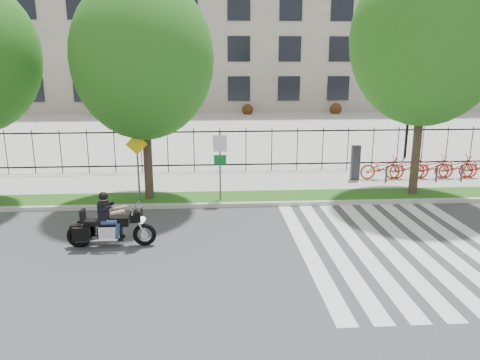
{
  "coord_description": "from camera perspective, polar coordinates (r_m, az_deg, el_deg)",
  "views": [
    {
      "loc": [
        -0.47,
        -12.06,
        5.1
      ],
      "look_at": [
        0.52,
        3.0,
        1.28
      ],
      "focal_mm": 35.0,
      "sensor_mm": 36.0,
      "label": 1
    }
  ],
  "objects": [
    {
      "name": "office_building",
      "position": [
        57.18,
        -3.45,
        19.09
      ],
      "size": [
        60.0,
        21.9,
        20.15
      ],
      "color": "gray",
      "rests_on": "ground"
    },
    {
      "name": "grass_verge",
      "position": [
        17.74,
        -2.08,
        -2.24
      ],
      "size": [
        60.0,
        1.5,
        0.15
      ],
      "primitive_type": "cube",
      "color": "#205415",
      "rests_on": "ground"
    },
    {
      "name": "motorcycle_rider",
      "position": [
        13.72,
        -15.52,
        -5.27
      ],
      "size": [
        2.51,
        0.74,
        1.94
      ],
      "color": "black",
      "rests_on": "ground"
    },
    {
      "name": "street_tree_1",
      "position": [
        17.16,
        -11.75,
        14.31
      ],
      "size": [
        4.96,
        4.96,
        7.92
      ],
      "color": "#382B1E",
      "rests_on": "grass_verge"
    },
    {
      "name": "ground",
      "position": [
        13.1,
        -1.41,
        -8.7
      ],
      "size": [
        120.0,
        120.0,
        0.0
      ],
      "primitive_type": "plane",
      "color": "#3E3E40",
      "rests_on": "ground"
    },
    {
      "name": "sign_pole_warning",
      "position": [
        17.17,
        -12.39,
        2.61
      ],
      "size": [
        0.78,
        0.09,
        2.49
      ],
      "color": "#59595B",
      "rests_on": "grass_verge"
    },
    {
      "name": "lamp_post_right",
      "position": [
        26.3,
        19.99,
        9.26
      ],
      "size": [
        1.06,
        0.7,
        4.25
      ],
      "color": "black",
      "rests_on": "ground"
    },
    {
      "name": "crosswalk_stripes",
      "position": [
        14.12,
        18.74,
        -7.73
      ],
      "size": [
        5.7,
        8.0,
        0.01
      ],
      "primitive_type": null,
      "color": "silver",
      "rests_on": "ground"
    },
    {
      "name": "bike_share_station",
      "position": [
        22.72,
        25.94,
        1.51
      ],
      "size": [
        10.04,
        0.88,
        1.5
      ],
      "color": "#2D2D33",
      "rests_on": "sidewalk"
    },
    {
      "name": "plaza",
      "position": [
        37.4,
        -3.01,
        6.45
      ],
      "size": [
        80.0,
        34.0,
        0.1
      ],
      "primitive_type": "cube",
      "color": "#B0AEA5",
      "rests_on": "ground"
    },
    {
      "name": "sidewalk",
      "position": [
        20.15,
        -2.29,
        -0.23
      ],
      "size": [
        60.0,
        3.5,
        0.15
      ],
      "primitive_type": "cube",
      "color": "#B0AEA5",
      "rests_on": "ground"
    },
    {
      "name": "street_tree_2",
      "position": [
        18.74,
        21.81,
        15.69
      ],
      "size": [
        5.46,
        5.46,
        8.9
      ],
      "color": "#382B1E",
      "rests_on": "grass_verge"
    },
    {
      "name": "curb",
      "position": [
        16.93,
        -1.99,
        -3.06
      ],
      "size": [
        60.0,
        0.2,
        0.15
      ],
      "primitive_type": "cube",
      "color": "#B0AEA6",
      "rests_on": "ground"
    },
    {
      "name": "sign_pole_regulatory",
      "position": [
        16.98,
        -2.45,
        2.79
      ],
      "size": [
        0.5,
        0.09,
        2.5
      ],
      "color": "#59595B",
      "rests_on": "grass_verge"
    },
    {
      "name": "iron_fence",
      "position": [
        21.63,
        -2.44,
        3.69
      ],
      "size": [
        30.0,
        0.06,
        2.0
      ],
      "primitive_type": null,
      "color": "black",
      "rests_on": "sidewalk"
    }
  ]
}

